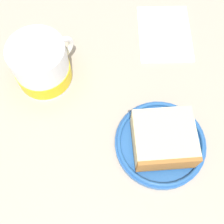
{
  "coord_description": "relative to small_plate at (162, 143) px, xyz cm",
  "views": [
    {
      "loc": [
        0.32,
        15.71,
        45.56
      ],
      "look_at": [
        -1.17,
        -2.86,
        3.0
      ],
      "focal_mm": 46.32,
      "sensor_mm": 36.0,
      "label": 1
    }
  ],
  "objects": [
    {
      "name": "ground_plane",
      "position": [
        8.9,
        -2.31,
        -2.49
      ],
      "size": [
        123.22,
        123.22,
        3.22
      ],
      "primitive_type": "cube",
      "color": "tan"
    },
    {
      "name": "small_plate",
      "position": [
        0.0,
        0.0,
        0.0
      ],
      "size": [
        14.68,
        14.68,
        1.79
      ],
      "color": "#26599E",
      "rests_on": "ground_plane"
    },
    {
      "name": "cake_slice",
      "position": [
        0.0,
        0.27,
        2.76
      ],
      "size": [
        9.14,
        8.57,
        4.95
      ],
      "color": "#9E662D",
      "rests_on": "small_plate"
    },
    {
      "name": "tea_mug",
      "position": [
        18.59,
        -14.22,
        3.04
      ],
      "size": [
        10.56,
        9.68,
        8.87
      ],
      "color": "white",
      "rests_on": "ground_plane"
    },
    {
      "name": "folded_napkin",
      "position": [
        -4.25,
        -22.29,
        -0.58
      ],
      "size": [
        10.83,
        13.97,
        0.6
      ],
      "primitive_type": "cube",
      "rotation": [
        0.0,
        0.0,
        -0.06
      ],
      "color": "white",
      "rests_on": "ground_plane"
    }
  ]
}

